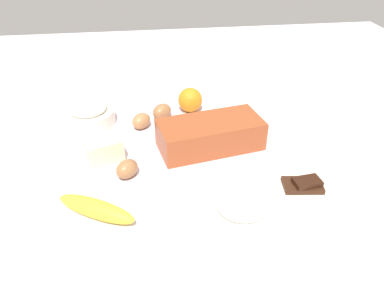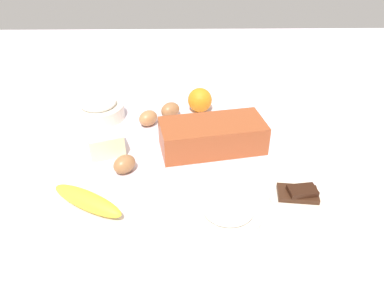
% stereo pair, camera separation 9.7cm
% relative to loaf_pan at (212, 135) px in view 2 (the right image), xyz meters
% --- Properties ---
extents(ground_plane, '(2.40, 2.40, 0.02)m').
position_rel_loaf_pan_xyz_m(ground_plane, '(-0.06, -0.04, -0.05)').
color(ground_plane, silver).
extents(loaf_pan, '(0.30, 0.18, 0.08)m').
position_rel_loaf_pan_xyz_m(loaf_pan, '(0.00, 0.00, 0.00)').
color(loaf_pan, '#9E4723').
rests_on(loaf_pan, ground_plane).
extents(flour_bowl, '(0.15, 0.15, 0.07)m').
position_rel_loaf_pan_xyz_m(flour_bowl, '(-0.34, 0.18, -0.01)').
color(flour_bowl, silver).
rests_on(flour_bowl, ground_plane).
extents(sugar_bowl, '(0.14, 0.14, 0.07)m').
position_rel_loaf_pan_xyz_m(sugar_bowl, '(0.01, -0.29, -0.01)').
color(sugar_bowl, silver).
rests_on(sugar_bowl, ground_plane).
extents(banana, '(0.19, 0.13, 0.04)m').
position_rel_loaf_pan_xyz_m(banana, '(-0.29, -0.24, -0.02)').
color(banana, yellow).
rests_on(banana, ground_plane).
extents(orange_fruit, '(0.08, 0.08, 0.08)m').
position_rel_loaf_pan_xyz_m(orange_fruit, '(-0.03, 0.22, -0.00)').
color(orange_fruit, orange).
rests_on(orange_fruit, ground_plane).
extents(butter_block, '(0.11, 0.09, 0.06)m').
position_rel_loaf_pan_xyz_m(butter_block, '(-0.29, -0.02, -0.01)').
color(butter_block, '#F4EDB2').
rests_on(butter_block, ground_plane).
extents(egg_near_butter, '(0.08, 0.08, 0.05)m').
position_rel_loaf_pan_xyz_m(egg_near_butter, '(-0.12, 0.18, -0.02)').
color(egg_near_butter, '#9E6A40').
rests_on(egg_near_butter, ground_plane).
extents(egg_beside_bowl, '(0.08, 0.08, 0.05)m').
position_rel_loaf_pan_xyz_m(egg_beside_bowl, '(-0.19, 0.13, -0.02)').
color(egg_beside_bowl, '#AF7647').
rests_on(egg_beside_bowl, ground_plane).
extents(egg_loose, '(0.08, 0.08, 0.05)m').
position_rel_loaf_pan_xyz_m(egg_loose, '(-0.23, -0.10, -0.02)').
color(egg_loose, '#9E6A40').
rests_on(egg_loose, ground_plane).
extents(chocolate_plate, '(0.13, 0.13, 0.03)m').
position_rel_loaf_pan_xyz_m(chocolate_plate, '(0.18, -0.22, -0.03)').
color(chocolate_plate, silver).
rests_on(chocolate_plate, ground_plane).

